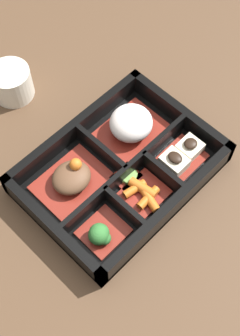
# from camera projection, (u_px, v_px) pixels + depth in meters

# --- Properties ---
(ground_plane) EXTENTS (3.00, 3.00, 0.00)m
(ground_plane) POSITION_uv_depth(u_px,v_px,m) (120.00, 175.00, 0.76)
(ground_plane) COLOR #4C3523
(bento_base) EXTENTS (0.30, 0.22, 0.01)m
(bento_base) POSITION_uv_depth(u_px,v_px,m) (120.00, 174.00, 0.75)
(bento_base) COLOR black
(bento_base) RESTS_ON ground_plane
(bento_rim) EXTENTS (0.30, 0.22, 0.05)m
(bento_rim) POSITION_uv_depth(u_px,v_px,m) (121.00, 170.00, 0.74)
(bento_rim) COLOR black
(bento_rim) RESTS_ON ground_plane
(bowl_stew) EXTENTS (0.11, 0.09, 0.05)m
(bowl_stew) POSITION_uv_depth(u_px,v_px,m) (72.00, 179.00, 0.73)
(bowl_stew) COLOR maroon
(bowl_stew) RESTS_ON bento_base
(bowl_rice) EXTENTS (0.11, 0.09, 0.05)m
(bowl_rice) POSITION_uv_depth(u_px,v_px,m) (131.00, 125.00, 0.77)
(bowl_rice) COLOR maroon
(bowl_rice) RESTS_ON bento_base
(bowl_greens) EXTENTS (0.07, 0.06, 0.04)m
(bowl_greens) POSITION_uv_depth(u_px,v_px,m) (100.00, 234.00, 0.68)
(bowl_greens) COLOR maroon
(bowl_greens) RESTS_ON bento_base
(bowl_carrots) EXTENTS (0.07, 0.07, 0.02)m
(bowl_carrots) POSITION_uv_depth(u_px,v_px,m) (143.00, 194.00, 0.72)
(bowl_carrots) COLOR maroon
(bowl_carrots) RESTS_ON bento_base
(bowl_tofu) EXTENTS (0.08, 0.06, 0.03)m
(bowl_tofu) POSITION_uv_depth(u_px,v_px,m) (181.00, 156.00, 0.75)
(bowl_tofu) COLOR maroon
(bowl_tofu) RESTS_ON bento_base
(bowl_pickles) EXTENTS (0.04, 0.04, 0.01)m
(bowl_pickles) POSITION_uv_depth(u_px,v_px,m) (128.00, 176.00, 0.74)
(bowl_pickles) COLOR maroon
(bowl_pickles) RESTS_ON bento_base
(tea_cup) EXTENTS (0.07, 0.07, 0.06)m
(tea_cup) POSITION_uv_depth(u_px,v_px,m) (11.00, 82.00, 0.81)
(tea_cup) COLOR beige
(tea_cup) RESTS_ON ground_plane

